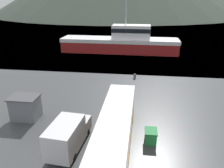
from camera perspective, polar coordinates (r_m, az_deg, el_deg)
water_surface at (r=154.14m, az=7.65°, el=17.27°), size 240.00×240.00×0.00m
tour_bus at (r=18.07m, az=0.93°, el=-11.74°), size 2.65×12.33×3.26m
delivery_van at (r=18.65m, az=-11.42°, el=-12.76°), size 2.61×5.61×2.62m
fishing_boat at (r=50.34m, az=2.50°, el=10.95°), size 26.30×6.09×11.81m
storage_bin at (r=19.73m, az=10.05°, el=-13.25°), size 1.07×1.33×1.17m
dock_kiosk at (r=24.25m, az=-21.65°, el=-5.69°), size 2.89×2.22×2.48m
small_boat at (r=56.81m, az=1.26°, el=10.21°), size 7.66×1.95×0.76m
mooring_bollard at (r=34.12m, az=5.98°, el=2.18°), size 0.43×0.43×0.78m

